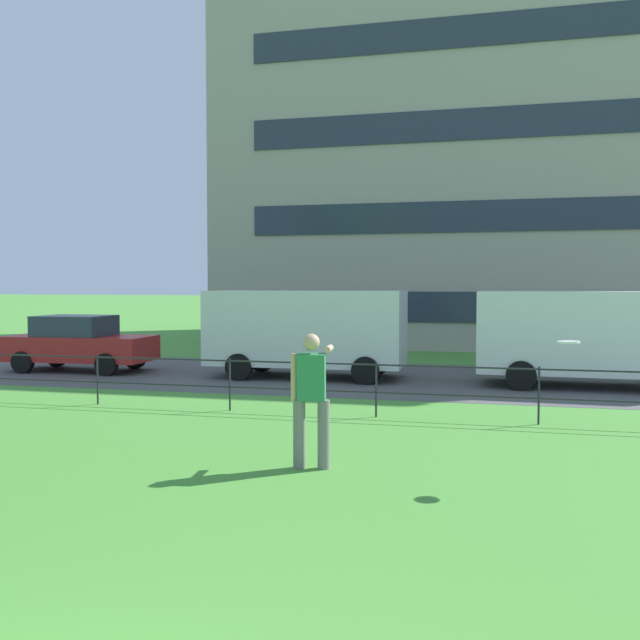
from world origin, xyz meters
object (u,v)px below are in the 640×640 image
person_thrower (311,395)px  panel_van_far_right (307,328)px  frisbee (568,342)px  car_red_left (79,343)px  apartment_building_background (529,150)px  panel_van_right (589,333)px

person_thrower → panel_van_far_right: panel_van_far_right is taller
frisbee → car_red_left: 14.68m
car_red_left → apartment_building_background: 20.68m
car_red_left → panel_van_far_right: (6.50, 0.18, 0.49)m
car_red_left → panel_van_right: 13.34m
panel_van_right → apartment_building_background: apartment_building_background is taller
person_thrower → car_red_left: size_ratio=0.43×
apartment_building_background → panel_van_far_right: bearing=-112.6°
car_red_left → panel_van_right: size_ratio=0.80×
panel_van_far_right → apartment_building_background: 17.16m
panel_van_right → apartment_building_background: (-0.79, 14.61, 6.93)m
person_thrower → car_red_left: person_thrower is taller
person_thrower → apartment_building_background: apartment_building_background is taller
panel_van_far_right → panel_van_right: 6.83m
car_red_left → panel_van_right: panel_van_right is taller
frisbee → apartment_building_background: apartment_building_background is taller
frisbee → apartment_building_background: 23.91m
panel_van_right → panel_van_far_right: bearing=179.0°
apartment_building_background → person_thrower: bearing=-99.0°
frisbee → panel_van_right: panel_van_right is taller
panel_van_far_right → panel_van_right: bearing=-1.0°
frisbee → apartment_building_background: size_ratio=0.01×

